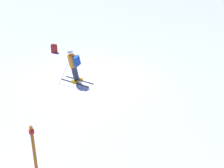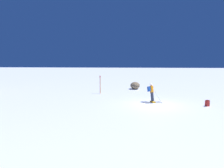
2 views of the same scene
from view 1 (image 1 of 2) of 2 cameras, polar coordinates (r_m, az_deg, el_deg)
ground_plane at (r=14.88m, az=-3.67°, el=1.13°), size 300.00×300.00×0.00m
skier at (r=14.00m, az=-7.03°, el=3.57°), size 1.36×1.66×1.73m
spare_backpack at (r=18.33m, az=-10.55°, el=6.39°), size 0.35×0.37×0.50m
trail_marker at (r=8.20m, az=-13.89°, el=-13.03°), size 0.13×0.13×2.09m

